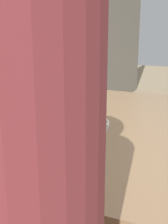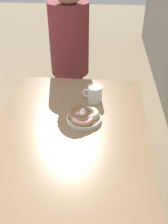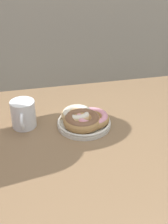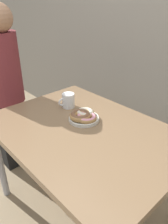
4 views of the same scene
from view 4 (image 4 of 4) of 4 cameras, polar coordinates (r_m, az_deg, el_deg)
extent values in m
cube|color=#846647|center=(1.36, -0.07, -5.08)|extent=(1.20, 0.87, 0.04)
cylinder|color=#99999E|center=(1.82, -21.21, -11.90)|extent=(0.05, 0.05, 0.69)
cylinder|color=#99999E|center=(2.11, -2.47, -3.71)|extent=(0.05, 0.05, 0.69)
cylinder|color=silver|center=(1.44, 0.00, -1.86)|extent=(0.20, 0.20, 0.01)
torus|color=silver|center=(1.43, 0.00, -1.45)|extent=(0.20, 0.20, 0.01)
torus|color=#B2844C|center=(1.40, 0.62, -1.51)|extent=(0.17, 0.17, 0.03)
torus|color=pink|center=(1.40, 0.62, -1.30)|extent=(0.16, 0.16, 0.03)
torus|color=#D6B27A|center=(1.45, 0.26, -0.29)|extent=(0.14, 0.14, 0.04)
torus|color=silver|center=(1.45, 0.26, -0.05)|extent=(0.13, 0.13, 0.03)
torus|color=#B2844C|center=(1.42, -0.98, -0.99)|extent=(0.19, 0.19, 0.04)
torus|color=brown|center=(1.41, -0.98, -0.72)|extent=(0.18, 0.18, 0.03)
cylinder|color=white|center=(1.59, -4.11, 3.06)|extent=(0.09, 0.09, 0.10)
cylinder|color=#382114|center=(1.58, -4.16, 4.58)|extent=(0.07, 0.07, 0.00)
torus|color=white|center=(1.57, -5.71, 2.59)|extent=(0.02, 0.06, 0.06)
cube|color=black|center=(2.17, -19.38, -4.69)|extent=(0.28, 0.20, 0.67)
cylinder|color=maroon|center=(1.87, -20.97, 10.58)|extent=(0.31, 0.31, 0.55)
camera|label=1|loc=(2.05, -32.54, 14.95)|focal=50.00mm
camera|label=2|loc=(0.99, 67.80, 19.98)|focal=40.00mm
camera|label=3|loc=(1.14, -51.10, 14.34)|focal=50.00mm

